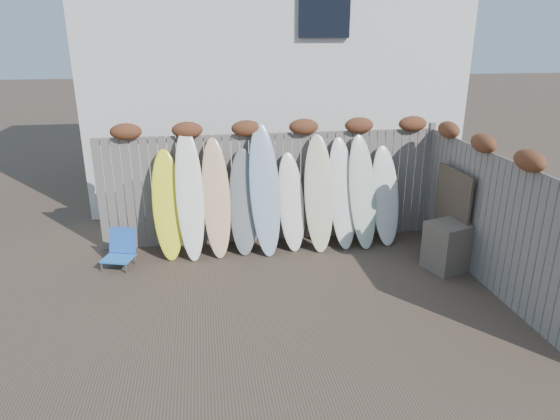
{
  "coord_description": "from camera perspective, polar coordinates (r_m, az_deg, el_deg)",
  "views": [
    {
      "loc": [
        -1.15,
        -6.13,
        3.63
      ],
      "look_at": [
        0.0,
        1.2,
        1.0
      ],
      "focal_mm": 32.0,
      "sensor_mm": 36.0,
      "label": 1
    }
  ],
  "objects": [
    {
      "name": "right_fence",
      "position": [
        8.01,
        22.82,
        -0.16
      ],
      "size": [
        0.28,
        4.4,
        2.24
      ],
      "color": "slate",
      "rests_on": "ground"
    },
    {
      "name": "beach_chair",
      "position": [
        8.63,
        -17.76,
        -4.29
      ],
      "size": [
        0.58,
        0.6,
        0.61
      ],
      "color": "#297BCF",
      "rests_on": "ground"
    },
    {
      "name": "surfboard_8",
      "position": [
        8.95,
        9.41,
        2.04
      ],
      "size": [
        0.56,
        0.74,
        1.96
      ],
      "primitive_type": "ellipsoid",
      "rotation": [
        -0.31,
        0.0,
        0.09
      ],
      "color": "beige",
      "rests_on": "ground"
    },
    {
      "name": "surfboard_7",
      "position": [
        8.9,
        7.13,
        1.9
      ],
      "size": [
        0.54,
        0.72,
        1.92
      ],
      "primitive_type": "ellipsoid",
      "rotation": [
        -0.31,
        0.0,
        0.09
      ],
      "color": "silver",
      "rests_on": "ground"
    },
    {
      "name": "house",
      "position": [
        12.75,
        -1.54,
        17.57
      ],
      "size": [
        8.5,
        5.5,
        6.33
      ],
      "color": "silver",
      "rests_on": "ground"
    },
    {
      "name": "surfboard_5",
      "position": [
        8.74,
        1.29,
        0.91
      ],
      "size": [
        0.52,
        0.65,
        1.68
      ],
      "primitive_type": "ellipsoid",
      "rotation": [
        -0.31,
        0.0,
        0.1
      ],
      "color": "silver",
      "rests_on": "ground"
    },
    {
      "name": "surfboard_6",
      "position": [
        8.73,
        4.46,
        1.9
      ],
      "size": [
        0.54,
        0.73,
        1.99
      ],
      "primitive_type": "ellipsoid",
      "rotation": [
        -0.31,
        0.0,
        -0.04
      ],
      "color": "beige",
      "rests_on": "ground"
    },
    {
      "name": "surfboard_1",
      "position": [
        8.5,
        -10.28,
        1.72
      ],
      "size": [
        0.51,
        0.79,
        2.16
      ],
      "primitive_type": "ellipsoid",
      "rotation": [
        -0.31,
        0.0,
        0.07
      ],
      "color": "white",
      "rests_on": "ground"
    },
    {
      "name": "wooden_crate",
      "position": [
        8.52,
        18.77,
        -3.92
      ],
      "size": [
        0.82,
        0.75,
        0.79
      ],
      "primitive_type": "cube",
      "rotation": [
        0.0,
        0.0,
        0.32
      ],
      "color": "#645C4B",
      "rests_on": "ground"
    },
    {
      "name": "surfboard_0",
      "position": [
        8.6,
        -12.73,
        0.56
      ],
      "size": [
        0.56,
        0.69,
        1.82
      ],
      "primitive_type": "ellipsoid",
      "rotation": [
        -0.31,
        0.0,
        0.09
      ],
      "color": "#FFFC24",
      "rests_on": "ground"
    },
    {
      "name": "lattice_panel",
      "position": [
        8.77,
        18.96,
        -0.56
      ],
      "size": [
        0.09,
        1.04,
        1.56
      ],
      "primitive_type": "cube",
      "rotation": [
        0.0,
        0.0,
        0.04
      ],
      "color": "#2F281C",
      "rests_on": "ground"
    },
    {
      "name": "surfboard_3",
      "position": [
        8.61,
        -4.19,
        0.92
      ],
      "size": [
        0.55,
        0.68,
        1.79
      ],
      "primitive_type": "ellipsoid",
      "rotation": [
        -0.31,
        0.0,
        -0.08
      ],
      "color": "slate",
      "rests_on": "ground"
    },
    {
      "name": "surfboard_4",
      "position": [
        8.54,
        -1.75,
        2.28
      ],
      "size": [
        0.59,
        0.82,
        2.2
      ],
      "primitive_type": "ellipsoid",
      "rotation": [
        -0.31,
        0.0,
        0.09
      ],
      "color": "#8CA1BC",
      "rests_on": "ground"
    },
    {
      "name": "surfboard_9",
      "position": [
        9.18,
        11.94,
        1.6
      ],
      "size": [
        0.54,
        0.65,
        1.75
      ],
      "primitive_type": "ellipsoid",
      "rotation": [
        -0.31,
        0.0,
        0.05
      ],
      "color": "silver",
      "rests_on": "ground"
    },
    {
      "name": "back_fence",
      "position": [
        8.95,
        -0.81,
        3.65
      ],
      "size": [
        6.05,
        0.28,
        2.24
      ],
      "color": "slate",
      "rests_on": "ground"
    },
    {
      "name": "ground",
      "position": [
        7.22,
        1.5,
        -10.68
      ],
      "size": [
        80.0,
        80.0,
        0.0
      ],
      "primitive_type": "plane",
      "color": "#493A2D"
    },
    {
      "name": "surfboard_2",
      "position": [
        8.54,
        -7.3,
        1.37
      ],
      "size": [
        0.52,
        0.73,
        1.99
      ],
      "primitive_type": "ellipsoid",
      "rotation": [
        -0.31,
        0.0,
        0.06
      ],
      "color": "#E39A6B",
      "rests_on": "ground"
    }
  ]
}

